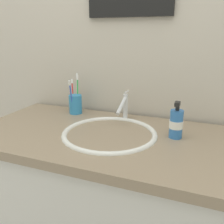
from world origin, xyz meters
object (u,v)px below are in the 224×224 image
(toothbrush_green, at_px, (78,91))
(soap_dispenser, at_px, (176,123))
(toothbrush_blue, at_px, (71,95))
(toothbrush_white, at_px, (77,90))
(faucet, at_px, (124,106))
(toothbrush_cup, at_px, (76,104))
(toothbrush_red, at_px, (73,93))

(toothbrush_green, height_order, soap_dispenser, toothbrush_green)
(toothbrush_blue, xyz_separation_m, toothbrush_white, (-0.00, 0.07, 0.01))
(faucet, xyz_separation_m, toothbrush_white, (-0.29, 0.05, 0.05))
(toothbrush_blue, bearing_deg, toothbrush_cup, 87.77)
(faucet, xyz_separation_m, toothbrush_cup, (-0.28, 0.01, -0.02))
(toothbrush_blue, bearing_deg, toothbrush_green, 89.10)
(toothbrush_white, bearing_deg, toothbrush_cup, -81.07)
(soap_dispenser, bearing_deg, faucet, 154.10)
(toothbrush_red, bearing_deg, faucet, -7.22)
(toothbrush_blue, distance_m, toothbrush_white, 0.08)
(toothbrush_cup, bearing_deg, toothbrush_red, 136.77)
(toothbrush_blue, height_order, toothbrush_white, toothbrush_white)
(faucet, distance_m, toothbrush_green, 0.29)
(toothbrush_green, relative_size, toothbrush_white, 0.95)
(faucet, xyz_separation_m, toothbrush_red, (-0.31, 0.04, 0.03))
(toothbrush_cup, relative_size, soap_dispenser, 0.65)
(toothbrush_cup, height_order, soap_dispenser, soap_dispenser)
(toothbrush_blue, bearing_deg, toothbrush_white, 93.27)
(soap_dispenser, bearing_deg, toothbrush_white, 162.22)
(toothbrush_red, bearing_deg, soap_dispenser, -16.35)
(soap_dispenser, bearing_deg, toothbrush_green, 162.72)
(toothbrush_green, relative_size, soap_dispenser, 1.25)
(faucet, distance_m, toothbrush_blue, 0.28)
(toothbrush_cup, relative_size, toothbrush_green, 0.51)
(toothbrush_cup, xyz_separation_m, toothbrush_white, (-0.01, 0.04, 0.07))
(faucet, relative_size, toothbrush_blue, 0.87)
(toothbrush_blue, bearing_deg, soap_dispenser, -10.66)
(soap_dispenser, bearing_deg, toothbrush_red, 163.65)
(toothbrush_red, bearing_deg, toothbrush_green, 1.97)
(toothbrush_green, distance_m, toothbrush_blue, 0.07)
(toothbrush_white, relative_size, soap_dispenser, 1.32)
(faucet, height_order, soap_dispenser, soap_dispenser)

